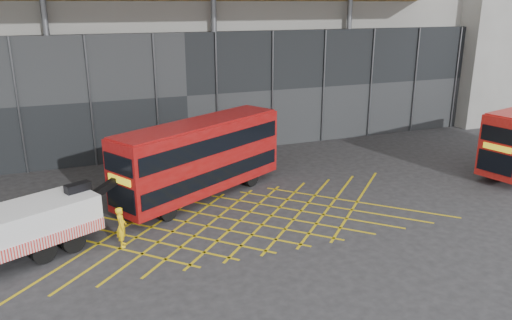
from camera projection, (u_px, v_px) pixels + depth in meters
name	position (u px, v px, depth m)	size (l,w,h in m)	color
ground_plane	(207.00, 226.00, 22.86)	(120.00, 120.00, 0.00)	#262628
road_markings	(240.00, 221.00, 23.41)	(19.96, 7.16, 0.01)	gold
construction_building	(160.00, 14.00, 37.17)	(55.00, 23.97, 18.00)	gray
east_building	(496.00, 0.00, 45.14)	(15.00, 12.00, 20.00)	gray
bus_towed	(200.00, 156.00, 25.70)	(9.78, 6.79, 4.04)	maroon
worker	(121.00, 227.00, 20.76)	(0.64, 0.42, 1.75)	yellow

